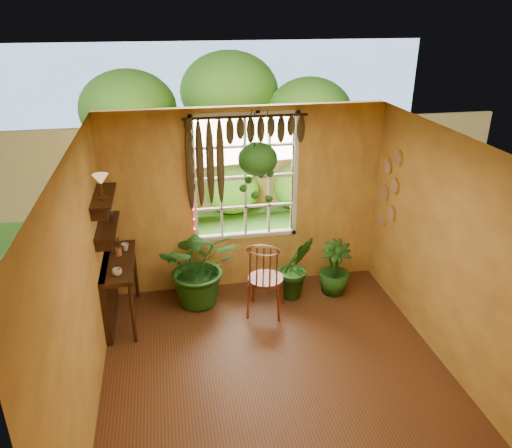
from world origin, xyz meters
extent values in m
plane|color=brown|center=(0.00, 0.00, 0.00)|extent=(4.50, 4.50, 0.00)
plane|color=white|center=(0.00, 0.00, 2.70)|extent=(4.50, 4.50, 0.00)
plane|color=#E9C14F|center=(0.00, 2.25, 1.35)|extent=(4.00, 0.00, 4.00)
plane|color=#E9C14F|center=(-2.00, 0.00, 1.35)|extent=(0.00, 4.50, 4.50)
plane|color=#E9C14F|center=(2.00, 0.00, 1.35)|extent=(0.00, 4.50, 4.50)
cube|color=white|center=(0.00, 2.28, 1.70)|extent=(1.52, 0.10, 1.86)
cube|color=white|center=(0.00, 2.31, 1.70)|extent=(1.38, 0.01, 1.78)
cylinder|color=#351C0E|center=(0.00, 2.17, 2.58)|extent=(1.70, 0.04, 0.04)
cube|color=#351C0E|center=(-1.80, 1.60, 0.87)|extent=(0.40, 1.20, 0.06)
cube|color=#351C0E|center=(-1.96, 1.60, 0.45)|extent=(0.08, 1.18, 0.90)
cylinder|color=#351C0E|center=(-1.64, 1.05, 0.43)|extent=(0.05, 0.05, 0.86)
cylinder|color=#351C0E|center=(-1.64, 2.15, 0.43)|extent=(0.05, 0.05, 0.86)
cube|color=#351C0E|center=(-1.88, 1.60, 1.40)|extent=(0.25, 0.90, 0.04)
cube|color=#351C0E|center=(-1.88, 1.60, 1.80)|extent=(0.25, 0.90, 0.04)
cube|color=#1D5317|center=(0.00, 7.25, -0.02)|extent=(14.00, 10.00, 0.04)
cube|color=olive|center=(0.00, 5.45, 0.90)|extent=(12.00, 0.10, 1.80)
plane|color=#80A4D7|center=(0.00, 9.05, 1.55)|extent=(12.00, 0.00, 12.00)
cylinder|color=maroon|center=(0.13, 1.43, 0.51)|extent=(0.62, 0.62, 0.04)
torus|color=maroon|center=(0.06, 1.23, 1.06)|extent=(0.45, 0.20, 0.46)
imported|color=#1D4512|center=(-0.73, 1.81, 0.60)|extent=(1.11, 0.97, 1.20)
imported|color=#1D4512|center=(0.63, 1.73, 0.48)|extent=(0.59, 0.50, 0.97)
imported|color=#1D4512|center=(1.22, 1.72, 0.41)|extent=(0.50, 0.50, 0.82)
ellipsoid|color=black|center=(0.12, 1.97, 1.97)|extent=(0.32, 0.32, 0.19)
ellipsoid|color=#1D4512|center=(0.12, 1.97, 2.05)|extent=(0.53, 0.53, 0.45)
imported|color=silver|center=(-1.78, 1.20, 0.95)|extent=(0.12, 0.12, 0.09)
imported|color=beige|center=(-1.72, 1.88, 0.95)|extent=(0.11, 0.11, 0.10)
cylinder|color=#95552B|center=(-1.80, 1.75, 0.96)|extent=(0.09, 0.09, 0.11)
imported|color=#B2AD99|center=(-1.87, 1.82, 1.48)|extent=(0.12, 0.12, 0.12)
cylinder|color=brown|center=(-1.86, 1.43, 1.83)|extent=(0.10, 0.10, 0.03)
cylinder|color=brown|center=(-1.86, 1.43, 1.93)|extent=(0.03, 0.03, 0.19)
cone|color=slate|center=(-1.86, 1.43, 2.07)|extent=(0.19, 0.19, 0.13)
camera|label=1|loc=(-1.10, -4.37, 3.95)|focal=35.00mm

